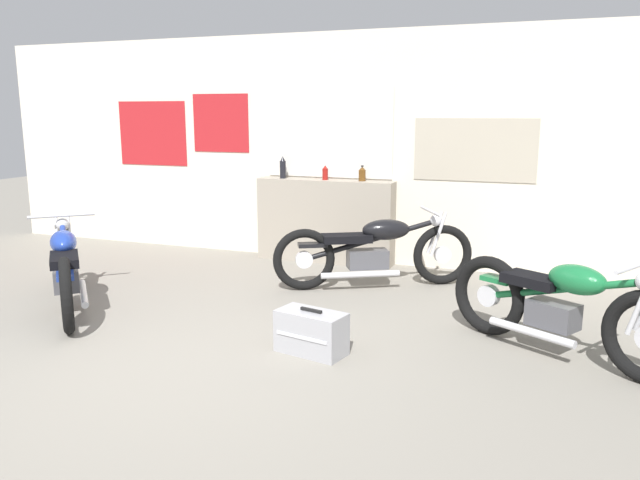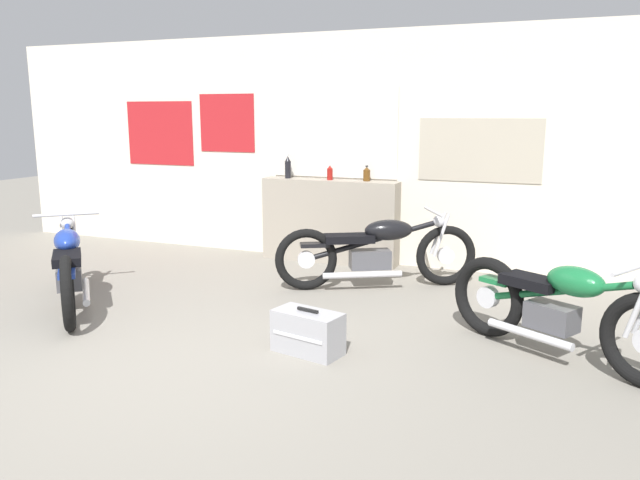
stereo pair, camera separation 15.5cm
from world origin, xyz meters
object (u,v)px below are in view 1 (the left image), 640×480
at_px(bottle_leftmost, 283,168).
at_px(motorcycle_green, 561,306).
at_px(bottle_center, 362,174).
at_px(motorcycle_blue, 66,267).
at_px(hard_case_silver, 311,332).
at_px(motorcycle_black, 374,250).
at_px(bottle_left_center, 325,173).

distance_m(bottle_leftmost, motorcycle_green, 4.10).
distance_m(bottle_center, motorcycle_blue, 3.50).
xyz_separation_m(bottle_leftmost, hard_case_silver, (1.51, -2.89, -1.00)).
distance_m(bottle_center, motorcycle_green, 3.35).
xyz_separation_m(bottle_leftmost, motorcycle_green, (3.31, -2.29, -0.76)).
height_order(motorcycle_blue, motorcycle_green, motorcycle_green).
bearing_deg(motorcycle_blue, motorcycle_black, 34.49).
distance_m(motorcycle_black, motorcycle_green, 2.32).
bearing_deg(bottle_left_center, bottle_leftmost, -178.91).
bearing_deg(motorcycle_black, motorcycle_blue, -145.51).
bearing_deg(hard_case_silver, motorcycle_green, 18.19).
bearing_deg(bottle_leftmost, bottle_left_center, 1.09).
bearing_deg(bottle_center, motorcycle_blue, -127.99).
relative_size(motorcycle_blue, motorcycle_black, 0.83).
relative_size(bottle_leftmost, motorcycle_blue, 0.19).
height_order(bottle_leftmost, motorcycle_blue, bottle_leftmost).
bearing_deg(motorcycle_green, motorcycle_blue, -175.36).
xyz_separation_m(motorcycle_black, hard_case_silver, (0.05, -1.98, -0.24)).
bearing_deg(motorcycle_green, bottle_left_center, 140.04).
bearing_deg(bottle_leftmost, hard_case_silver, -62.46).
relative_size(motorcycle_blue, hard_case_silver, 2.77).
xyz_separation_m(bottle_leftmost, bottle_left_center, (0.56, 0.01, -0.05)).
bearing_deg(motorcycle_black, bottle_center, 114.37).
relative_size(bottle_left_center, hard_case_silver, 0.33).
distance_m(bottle_leftmost, bottle_left_center, 0.56).
bearing_deg(bottle_left_center, bottle_center, 4.72).
xyz_separation_m(bottle_leftmost, motorcycle_blue, (-1.08, -2.65, -0.76)).
bearing_deg(motorcycle_black, bottle_left_center, 134.29).
bearing_deg(hard_case_silver, motorcycle_blue, 174.78).
relative_size(bottle_leftmost, motorcycle_green, 0.17).
height_order(bottle_left_center, motorcycle_green, bottle_left_center).
bearing_deg(motorcycle_green, bottle_center, 134.33).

